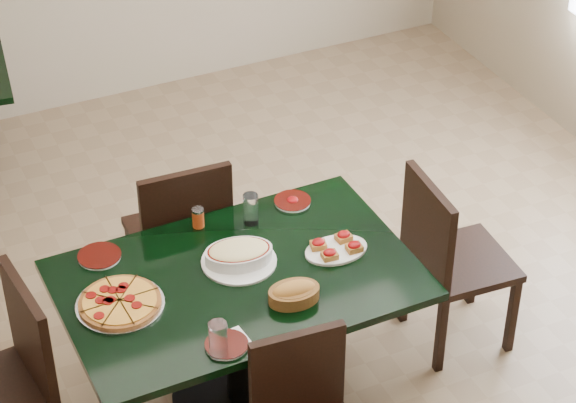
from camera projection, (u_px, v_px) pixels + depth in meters
name	position (u px, v px, depth m)	size (l,w,h in m)	color
floor	(288.00, 341.00, 5.67)	(5.50, 5.50, 0.00)	#7A6346
main_table	(239.00, 308.00, 5.02)	(1.56, 1.01, 0.75)	black
chair_far	(182.00, 232.00, 5.51)	(0.47, 0.47, 0.97)	black
chair_right	(447.00, 253.00, 5.37)	(0.48, 0.48, 0.97)	black
chair_left	(8.00, 376.00, 4.68)	(0.51, 0.51, 1.00)	black
pepperoni_pizza	(120.00, 303.00, 4.75)	(0.38, 0.38, 0.04)	silver
lasagna_casserole	(239.00, 254.00, 4.97)	(0.34, 0.34, 0.09)	silver
bread_basket	(294.00, 293.00, 4.76)	(0.24, 0.18, 0.10)	brown
bruschetta_platter	(336.00, 247.00, 5.05)	(0.30, 0.21, 0.05)	silver
side_plate_near	(227.00, 345.00, 4.55)	(0.18, 0.18, 0.02)	silver
side_plate_far_r	(293.00, 201.00, 5.36)	(0.18, 0.18, 0.03)	silver
side_plate_far_l	(99.00, 256.00, 5.02)	(0.20, 0.20, 0.02)	silver
napkin_setting	(232.00, 341.00, 4.58)	(0.15, 0.15, 0.01)	white
water_glass_a	(251.00, 209.00, 5.19)	(0.07, 0.07, 0.15)	white
water_glass_b	(218.00, 340.00, 4.46)	(0.08, 0.08, 0.17)	white
pepper_shaker	(198.00, 217.00, 5.18)	(0.06, 0.06, 0.10)	#AA2F12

